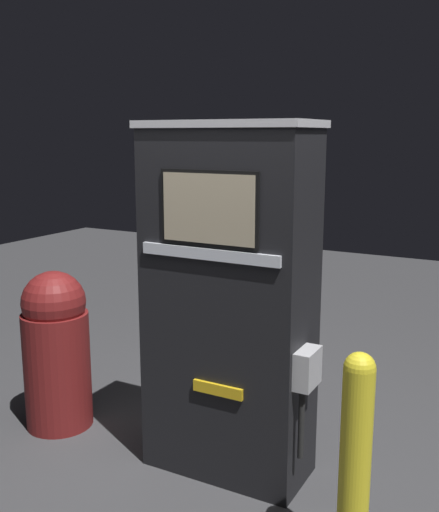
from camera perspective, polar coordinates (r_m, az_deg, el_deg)
ground_plane at (r=3.61m, az=-0.91°, el=-20.94°), size 14.00×14.00×0.00m
gas_pump at (r=3.37m, az=0.93°, el=-4.48°), size 1.03×0.48×2.01m
safety_bollard at (r=2.82m, az=12.80°, el=-18.35°), size 0.14×0.14×1.04m
trash_bin at (r=4.16m, az=-15.28°, el=-8.47°), size 0.44×0.44×1.07m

